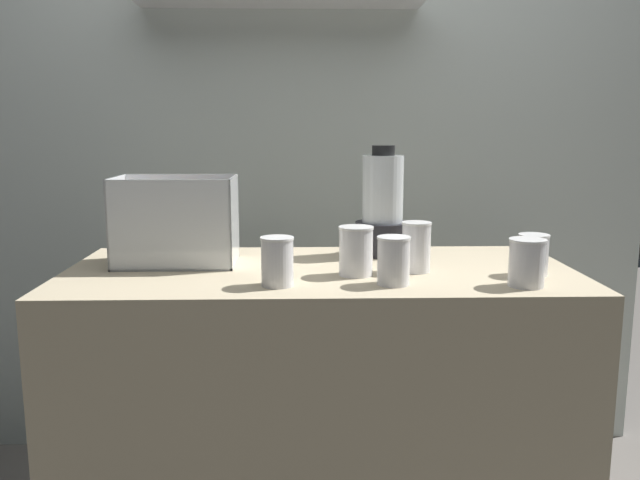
# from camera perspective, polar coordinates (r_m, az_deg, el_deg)

# --- Properties ---
(counter) EXTENTS (1.40, 0.64, 0.90)m
(counter) POSITION_cam_1_polar(r_m,az_deg,el_deg) (1.95, 0.00, -15.54)
(counter) COLOR tan
(counter) RESTS_ON ground_plane
(back_wall_unit) EXTENTS (2.60, 0.24, 2.50)m
(back_wall_unit) POSITION_cam_1_polar(r_m,az_deg,el_deg) (2.52, -0.63, 9.45)
(back_wall_unit) COLOR silver
(back_wall_unit) RESTS_ON ground_plane
(carrot_display_bin) EXTENTS (0.34, 0.21, 0.25)m
(carrot_display_bin) POSITION_cam_1_polar(r_m,az_deg,el_deg) (1.89, -12.47, 0.25)
(carrot_display_bin) COLOR white
(carrot_display_bin) RESTS_ON counter
(blender_pitcher) EXTENTS (0.17, 0.17, 0.33)m
(blender_pitcher) POSITION_cam_1_polar(r_m,az_deg,el_deg) (1.99, 5.51, 2.56)
(blender_pitcher) COLOR black
(blender_pitcher) RESTS_ON counter
(juice_cup_orange_far_left) EXTENTS (0.08, 0.08, 0.12)m
(juice_cup_orange_far_left) POSITION_cam_1_polar(r_m,az_deg,el_deg) (1.60, -3.77, -2.17)
(juice_cup_orange_far_left) COLOR white
(juice_cup_orange_far_left) RESTS_ON counter
(juice_cup_mango_left) EXTENTS (0.09, 0.09, 0.13)m
(juice_cup_mango_left) POSITION_cam_1_polar(r_m,az_deg,el_deg) (1.71, 3.18, -1.23)
(juice_cup_mango_left) COLOR white
(juice_cup_mango_left) RESTS_ON counter
(juice_cup_carrot_middle) EXTENTS (0.08, 0.08, 0.12)m
(juice_cup_carrot_middle) POSITION_cam_1_polar(r_m,az_deg,el_deg) (1.62, 6.48, -2.11)
(juice_cup_carrot_middle) COLOR white
(juice_cup_carrot_middle) RESTS_ON counter
(juice_cup_beet_right) EXTENTS (0.08, 0.08, 0.14)m
(juice_cup_beet_right) POSITION_cam_1_polar(r_m,az_deg,el_deg) (1.77, 8.45, -0.90)
(juice_cup_beet_right) COLOR white
(juice_cup_beet_right) RESTS_ON counter
(juice_cup_beet_far_right) EXTENTS (0.09, 0.09, 0.12)m
(juice_cup_beet_far_right) POSITION_cam_1_polar(r_m,az_deg,el_deg) (1.67, 17.71, -2.19)
(juice_cup_beet_far_right) COLOR white
(juice_cup_beet_far_right) RESTS_ON counter
(juice_cup_mango_rightmost) EXTENTS (0.08, 0.08, 0.11)m
(juice_cup_mango_rightmost) POSITION_cam_1_polar(r_m,az_deg,el_deg) (1.81, 18.23, -1.47)
(juice_cup_mango_rightmost) COLOR white
(juice_cup_mango_rightmost) RESTS_ON counter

